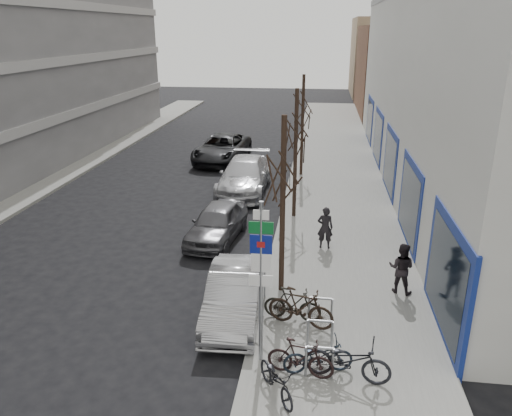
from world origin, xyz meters
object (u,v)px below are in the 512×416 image
(meter_front, at_px, (265,273))
(bike_near_left, at_px, (277,377))
(bike_far_inner, at_px, (301,307))
(lane_car, at_px, (222,148))
(bike_near_right, at_px, (300,357))
(highway_sign_pole, at_px, (261,274))
(parked_car_back, at_px, (244,176))
(pedestrian_near, at_px, (325,228))
(bike_mid_curb, at_px, (318,354))
(parked_car_front, at_px, (234,294))
(bike_rack, at_px, (320,331))
(bike_mid_inner, at_px, (293,304))
(meter_mid, at_px, (281,210))
(tree_near, at_px, (283,165))
(meter_back, at_px, (290,173))
(bike_far_curb, at_px, (348,356))
(tree_mid, at_px, (296,124))
(tree_far, at_px, (303,102))
(parked_car_mid, at_px, (217,223))
(pedestrian_far, at_px, (401,268))

(meter_front, bearing_deg, bike_near_left, -79.99)
(bike_far_inner, bearing_deg, lane_car, 32.62)
(bike_near_right, bearing_deg, highway_sign_pole, 74.93)
(highway_sign_pole, xyz_separation_m, parked_car_back, (-2.49, 13.55, -1.64))
(highway_sign_pole, distance_m, pedestrian_near, 7.16)
(bike_mid_curb, bearing_deg, parked_car_front, 31.32)
(bike_far_inner, relative_size, parked_car_front, 0.44)
(bike_rack, xyz_separation_m, bike_mid_inner, (-0.75, 1.25, -0.02))
(meter_mid, height_order, bike_near_left, meter_mid)
(tree_near, bearing_deg, highway_sign_pole, -93.26)
(meter_front, distance_m, bike_near_left, 4.27)
(meter_back, bearing_deg, bike_far_curb, -81.04)
(highway_sign_pole, height_order, bike_mid_curb, highway_sign_pole)
(tree_near, xyz_separation_m, bike_mid_inner, (0.45, -1.65, -3.46))
(bike_rack, xyz_separation_m, meter_front, (-1.65, 2.40, 0.26))
(meter_mid, relative_size, bike_far_inner, 0.69)
(bike_near_left, height_order, bike_mid_inner, bike_mid_inner)
(bike_near_right, height_order, bike_mid_curb, bike_mid_curb)
(tree_mid, xyz_separation_m, tree_far, (0.00, 6.50, 0.00))
(tree_mid, relative_size, meter_back, 4.33)
(bike_near_right, height_order, parked_car_mid, parked_car_mid)
(tree_mid, xyz_separation_m, meter_mid, (-0.45, -1.50, -3.19))
(bike_mid_curb, bearing_deg, bike_near_left, 121.83)
(meter_front, xyz_separation_m, bike_near_right, (1.22, -3.47, -0.29))
(tree_mid, bearing_deg, lane_car, 117.94)
(tree_far, bearing_deg, tree_near, -90.00)
(meter_mid, relative_size, bike_near_right, 0.80)
(parked_car_front, bearing_deg, bike_rack, -34.45)
(bike_mid_inner, xyz_separation_m, pedestrian_near, (0.86, 4.98, 0.30))
(bike_near_right, bearing_deg, tree_mid, 14.29)
(highway_sign_pole, bearing_deg, pedestrian_far, 45.50)
(bike_near_right, relative_size, bike_far_inner, 0.86)
(tree_far, bearing_deg, bike_rack, -85.68)
(tree_near, bearing_deg, parked_car_front, -129.88)
(parked_car_mid, bearing_deg, bike_rack, -53.01)
(highway_sign_pole, bearing_deg, meter_back, 91.02)
(tree_near, bearing_deg, parked_car_mid, 125.91)
(tree_near, height_order, bike_far_inner, tree_near)
(parked_car_back, bearing_deg, lane_car, 111.54)
(bike_rack, xyz_separation_m, parked_car_back, (-3.89, 12.94, 0.16))
(bike_rack, relative_size, bike_mid_inner, 1.40)
(tree_mid, bearing_deg, bike_near_left, -88.51)
(tree_near, height_order, meter_front, tree_near)
(highway_sign_pole, relative_size, parked_car_back, 0.74)
(bike_mid_curb, relative_size, parked_car_back, 0.29)
(parked_car_front, bearing_deg, highway_sign_pole, -67.34)
(bike_near_right, xyz_separation_m, pedestrian_far, (2.80, 4.30, 0.32))
(bike_rack, bearing_deg, pedestrian_far, 53.67)
(tree_near, xyz_separation_m, meter_mid, (-0.45, 5.00, -3.19))
(tree_near, height_order, tree_far, same)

